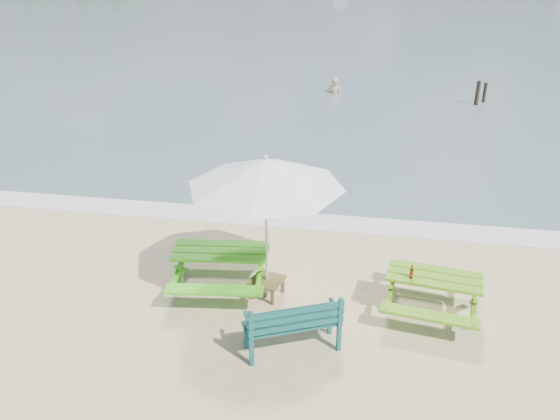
% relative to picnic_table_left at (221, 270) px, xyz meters
% --- Properties ---
extents(foam_strip, '(22.00, 0.90, 0.01)m').
position_rel_picnic_table_left_xyz_m(foam_strip, '(1.20, 3.12, -0.39)').
color(foam_strip, silver).
rests_on(foam_strip, ground).
extents(picnic_table_left, '(1.94, 2.10, 0.82)m').
position_rel_picnic_table_left_xyz_m(picnic_table_left, '(0.00, 0.00, 0.00)').
color(picnic_table_left, '#3FA919').
rests_on(picnic_table_left, ground).
extents(picnic_table_right, '(1.82, 1.97, 0.76)m').
position_rel_picnic_table_left_xyz_m(picnic_table_right, '(3.83, -0.14, -0.03)').
color(picnic_table_right, '#5A9416').
rests_on(picnic_table_right, ground).
extents(park_bench, '(1.59, 1.08, 0.93)m').
position_rel_picnic_table_left_xyz_m(park_bench, '(1.58, -1.52, -0.11)').
color(park_bench, '#104442').
rests_on(park_bench, ground).
extents(side_table, '(0.67, 0.67, 0.35)m').
position_rel_picnic_table_left_xyz_m(side_table, '(0.90, -0.12, -0.21)').
color(side_table, brown).
rests_on(side_table, ground).
extents(patio_umbrella, '(3.34, 3.34, 2.69)m').
position_rel_picnic_table_left_xyz_m(patio_umbrella, '(0.90, -0.12, 2.04)').
color(patio_umbrella, silver).
rests_on(patio_umbrella, ground).
extents(beer_bottle, '(0.06, 0.06, 0.25)m').
position_rel_picnic_table_left_xyz_m(beer_bottle, '(3.43, -0.28, 0.44)').
color(beer_bottle, '#914115').
rests_on(beer_bottle, picnic_table_right).
extents(swimmer, '(0.73, 0.53, 1.87)m').
position_rel_picnic_table_left_xyz_m(swimmer, '(0.81, 16.65, -0.60)').
color(swimmer, tan).
rests_on(swimmer, ground).
extents(mooring_pilings, '(0.56, 0.76, 1.21)m').
position_rel_picnic_table_left_xyz_m(mooring_pilings, '(7.06, 15.73, -0.03)').
color(mooring_pilings, black).
rests_on(mooring_pilings, ground).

